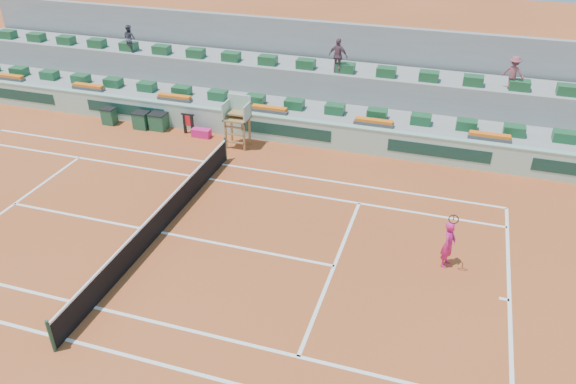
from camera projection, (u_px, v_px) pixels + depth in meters
name	position (u px, v px, depth m)	size (l,w,h in m)	color
ground	(161.00, 232.00, 20.18)	(90.00, 90.00, 0.00)	#A2461F
seating_tier_lower	(262.00, 108.00, 28.63)	(36.00, 4.00, 1.20)	#959592
seating_tier_upper	(272.00, 85.00, 29.59)	(36.00, 2.40, 2.60)	#959592
stadium_back_wall	(282.00, 59.00, 30.44)	(36.00, 0.40, 4.40)	#959592
player_bag	(201.00, 133.00, 27.02)	(0.91, 0.41, 0.41)	#DE1D77
spectator_left	(130.00, 38.00, 29.98)	(0.69, 0.54, 1.42)	#454550
spectator_mid	(338.00, 56.00, 26.88)	(0.98, 0.41, 1.68)	#684553
spectator_right	(513.00, 73.00, 25.05)	(0.97, 0.56, 1.50)	#8B454D
court_lines	(161.00, 232.00, 20.18)	(23.89, 11.09, 0.01)	white
tennis_net	(159.00, 220.00, 19.91)	(0.10, 11.97, 1.10)	black
advertising_hoarding	(247.00, 125.00, 26.81)	(36.00, 0.34, 1.26)	#A0C9B4
umpire_chair	(238.00, 115.00, 25.53)	(1.10, 0.90, 2.40)	olive
seat_row_lower	(255.00, 99.00, 27.48)	(32.90, 0.60, 0.44)	#1B532C
seat_row_upper	(268.00, 60.00, 28.32)	(32.90, 0.60, 0.44)	#1B532C
flower_planters	(221.00, 103.00, 27.26)	(26.80, 0.36, 0.28)	#4F4F4F
drink_cooler_a	(159.00, 121.00, 27.67)	(0.83, 0.72, 0.84)	#1A4E33
drink_cooler_b	(141.00, 120.00, 27.79)	(0.76, 0.66, 0.84)	#1A4E33
drink_cooler_c	(109.00, 116.00, 28.24)	(0.67, 0.58, 0.84)	#1A4E33
towel_rack	(188.00, 122.00, 27.13)	(0.69, 0.11, 1.03)	black
tennis_player	(449.00, 244.00, 18.17)	(0.55, 0.91, 2.28)	#DE1D77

